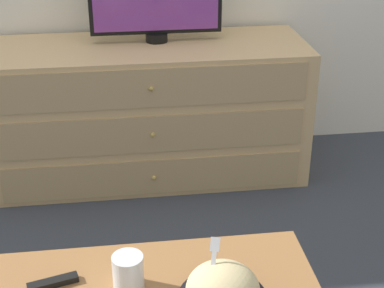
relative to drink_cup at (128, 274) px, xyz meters
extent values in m
plane|color=#383D47|center=(0.08, 1.84, -0.54)|extent=(12.00, 12.00, 0.00)
cube|color=tan|center=(0.15, 1.53, -0.19)|extent=(1.59, 0.55, 0.70)
cube|color=tan|center=(0.15, 1.25, -0.43)|extent=(1.46, 0.01, 0.19)
sphere|color=tan|center=(0.15, 1.25, -0.43)|extent=(0.02, 0.02, 0.02)
cube|color=tan|center=(0.15, 1.25, -0.19)|extent=(1.46, 0.01, 0.19)
sphere|color=tan|center=(0.15, 1.25, -0.19)|extent=(0.02, 0.02, 0.02)
cube|color=tan|center=(0.15, 1.25, 0.04)|extent=(1.46, 0.01, 0.19)
sphere|color=tan|center=(0.15, 1.25, 0.04)|extent=(0.02, 0.02, 0.02)
cylinder|color=black|center=(0.21, 1.59, 0.18)|extent=(0.11, 0.11, 0.04)
cube|color=silver|center=(0.21, -0.11, 0.05)|extent=(0.04, 0.10, 0.14)
cube|color=silver|center=(0.22, -0.07, 0.12)|extent=(0.03, 0.03, 0.03)
cylinder|color=beige|center=(0.00, 0.00, -0.01)|extent=(0.08, 0.08, 0.06)
cylinder|color=white|center=(0.00, 0.00, 0.01)|extent=(0.08, 0.08, 0.10)
cube|color=black|center=(-0.20, 0.03, -0.03)|extent=(0.14, 0.06, 0.02)
camera|label=1|loc=(0.00, -1.26, 1.01)|focal=55.00mm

